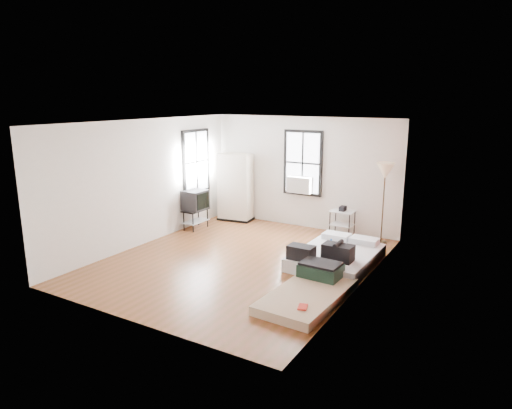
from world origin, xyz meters
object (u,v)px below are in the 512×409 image
Objects in this scene: wardrobe at (235,187)px; mattress_bare at (311,289)px; mattress_main at (336,256)px; floor_lamp at (385,174)px; tv_stand at (195,201)px; side_table at (342,216)px.

mattress_bare is at bearing -50.88° from wardrobe.
wardrobe reaches higher than mattress_main.
wardrobe is 0.98× the size of floor_lamp.
mattress_bare is 2.00× the size of tv_stand.
wardrobe is 3.03m from side_table.
mattress_main is 2.35m from floor_lamp.
side_table is at bearing -6.56° from wardrobe.
side_table is at bearing 21.90° from tv_stand.
side_table is (-0.75, 3.57, 0.37)m from mattress_bare.
tv_stand is at bearing -158.88° from side_table.
wardrobe is 4.03m from floor_lamp.
tv_stand is (-4.36, -1.24, -0.88)m from floor_lamp.
floor_lamp reaches higher than mattress_main.
floor_lamp reaches higher than tv_stand.
mattress_bare is at bearing -27.76° from tv_stand.
floor_lamp is at bearing 78.42° from mattress_main.
floor_lamp is (0.41, 1.83, 1.42)m from mattress_main.
side_table is 1.46m from floor_lamp.
side_table reaches higher than mattress_main.
wardrobe reaches higher than tv_stand.
tv_stand is at bearing -115.52° from wardrobe.
side_table is (3.00, 0.07, -0.40)m from wardrobe.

